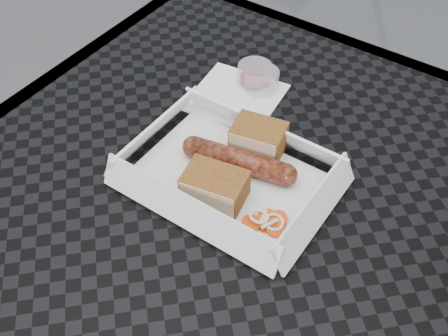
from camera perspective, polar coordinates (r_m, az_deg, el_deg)
patio_table at (r=0.72m, az=2.55°, el=-8.59°), size 0.80×0.80×0.74m
food_tray at (r=0.69m, az=0.47°, el=-1.09°), size 0.22×0.15×0.00m
bratwurst at (r=0.69m, az=1.50°, el=0.77°), size 0.15×0.05×0.03m
bread_near at (r=0.71m, az=3.52°, el=3.01°), size 0.07×0.06×0.04m
bread_far at (r=0.66m, az=-0.93°, el=-1.86°), size 0.08×0.06×0.04m
veg_garnish at (r=0.64m, az=4.19°, el=-5.70°), size 0.03×0.03×0.00m
napkin at (r=0.81m, az=1.19°, el=7.23°), size 0.13×0.13×0.00m
condiment_cup_sauce at (r=0.82m, az=3.14°, el=9.47°), size 0.05×0.05×0.03m
condiment_cup_empty at (r=0.81m, az=3.83°, el=8.85°), size 0.05×0.05×0.03m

